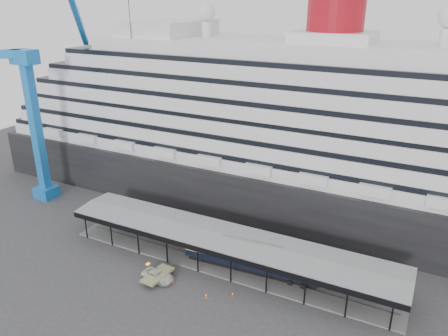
{
  "coord_description": "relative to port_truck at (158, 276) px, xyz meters",
  "views": [
    {
      "loc": [
        27.12,
        -49.16,
        40.86
      ],
      "look_at": [
        -1.86,
        8.0,
        15.41
      ],
      "focal_mm": 35.0,
      "sensor_mm": 36.0,
      "label": 1
    }
  ],
  "objects": [
    {
      "name": "ground",
      "position": [
        7.36,
        3.72,
        -0.73
      ],
      "size": [
        200.0,
        200.0,
        0.0
      ],
      "primitive_type": "plane",
      "color": "#363638",
      "rests_on": "ground"
    },
    {
      "name": "traffic_cone_right",
      "position": [
        12.0,
        1.69,
        -0.39
      ],
      "size": [
        0.44,
        0.44,
        0.68
      ],
      "rotation": [
        0.0,
        0.0,
        -0.3
      ],
      "color": "red",
      "rests_on": "ground"
    },
    {
      "name": "port_truck",
      "position": [
        0.0,
        0.0,
        0.0
      ],
      "size": [
        5.43,
        2.85,
        1.46
      ],
      "primitive_type": "imported",
      "rotation": [
        0.0,
        0.0,
        1.49
      ],
      "color": "silver",
      "rests_on": "ground"
    },
    {
      "name": "cruise_ship",
      "position": [
        7.41,
        35.72,
        17.62
      ],
      "size": [
        130.0,
        30.0,
        43.9
      ],
      "color": "black",
      "rests_on": "ground"
    },
    {
      "name": "traffic_cone_left",
      "position": [
        2.47,
        0.47,
        -0.35
      ],
      "size": [
        0.46,
        0.46,
        0.77
      ],
      "rotation": [
        0.0,
        0.0,
        0.18
      ],
      "color": "#DD510C",
      "rests_on": "ground"
    },
    {
      "name": "crane_blue",
      "position": [
        -37.75,
        14.34,
        19.23
      ],
      "size": [
        22.63,
        19.19,
        47.6
      ],
      "color": "blue",
      "rests_on": "ground"
    },
    {
      "name": "traffic_cone_mid",
      "position": [
        8.73,
        -0.42,
        -0.36
      ],
      "size": [
        0.49,
        0.49,
        0.75
      ],
      "rotation": [
        0.0,
        0.0,
        -0.33
      ],
      "color": "#D1570B",
      "rests_on": "ground"
    },
    {
      "name": "pullman_carriage",
      "position": [
        11.91,
        8.72,
        1.91
      ],
      "size": [
        22.21,
        4.28,
        21.67
      ],
      "rotation": [
        0.0,
        0.0,
        0.07
      ],
      "color": "black",
      "rests_on": "ground"
    },
    {
      "name": "platform_canopy",
      "position": [
        7.36,
        8.72,
        1.63
      ],
      "size": [
        56.0,
        9.18,
        5.3
      ],
      "color": "slate",
      "rests_on": "ground"
    }
  ]
}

